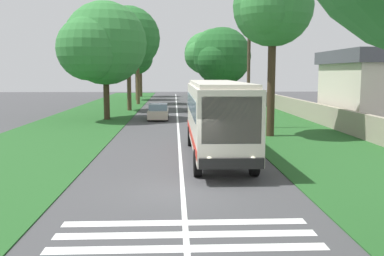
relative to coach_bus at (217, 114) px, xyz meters
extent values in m
plane|color=#424244|center=(-6.42, 1.80, -2.15)|extent=(160.00, 160.00, 0.00)
cube|color=#235623|center=(8.58, 10.00, -2.13)|extent=(120.00, 8.00, 0.04)
cube|color=#235623|center=(8.58, -6.40, -2.13)|extent=(120.00, 8.00, 0.04)
cube|color=silver|center=(8.58, 1.80, -2.14)|extent=(110.00, 0.16, 0.01)
cube|color=silver|center=(-0.03, 0.00, -0.05)|extent=(11.00, 2.50, 2.90)
cube|color=slate|center=(0.27, 0.00, 0.48)|extent=(9.68, 2.54, 0.85)
cube|color=slate|center=(-5.49, 0.00, 0.30)|extent=(0.08, 2.20, 1.74)
cube|color=red|center=(-0.03, 0.00, -1.05)|extent=(10.78, 2.53, 0.36)
cube|color=silver|center=(-0.03, 0.00, 1.49)|extent=(10.56, 2.30, 0.18)
cube|color=black|center=(-5.61, 0.00, -1.28)|extent=(0.16, 2.40, 0.40)
sphere|color=#F2EDCC|center=(-5.55, 0.80, -1.15)|extent=(0.24, 0.24, 0.24)
sphere|color=#F2EDCC|center=(-5.55, -0.81, -1.15)|extent=(0.24, 0.24, 0.24)
cylinder|color=black|center=(-3.93, 1.15, -1.60)|extent=(1.10, 0.32, 1.10)
cylinder|color=black|center=(3.47, 1.15, -1.60)|extent=(1.10, 0.32, 1.10)
cylinder|color=black|center=(-3.93, -1.15, -1.60)|extent=(1.10, 0.32, 1.10)
cylinder|color=black|center=(3.47, -1.15, -1.60)|extent=(1.10, 0.32, 1.10)
cube|color=silver|center=(-11.19, 1.80, -2.14)|extent=(0.45, 6.80, 0.01)
cube|color=silver|center=(-10.29, 1.80, -2.14)|extent=(0.45, 6.80, 0.01)
cube|color=silver|center=(-9.39, 1.80, -2.14)|extent=(0.45, 6.80, 0.01)
cube|color=#B7A893|center=(17.52, 3.51, -1.62)|extent=(4.30, 1.75, 0.70)
cube|color=slate|center=(17.42, 3.51, -0.99)|extent=(2.00, 1.61, 0.55)
cylinder|color=black|center=(16.17, 4.29, -1.83)|extent=(0.64, 0.22, 0.64)
cylinder|color=black|center=(18.87, 4.29, -1.83)|extent=(0.64, 0.22, 0.64)
cylinder|color=black|center=(16.17, 2.73, -1.83)|extent=(0.64, 0.22, 0.64)
cylinder|color=black|center=(18.87, 2.73, -1.83)|extent=(0.64, 0.22, 0.64)
cube|color=silver|center=(24.23, -0.19, -1.62)|extent=(4.30, 1.75, 0.70)
cube|color=slate|center=(24.13, -0.19, -0.99)|extent=(2.00, 1.61, 0.55)
cylinder|color=black|center=(22.88, 0.59, -1.83)|extent=(0.64, 0.22, 0.64)
cylinder|color=black|center=(25.58, 0.59, -1.83)|extent=(0.64, 0.22, 0.64)
cylinder|color=black|center=(22.88, -0.97, -1.83)|extent=(0.64, 0.22, 0.64)
cylinder|color=black|center=(25.58, -0.97, -1.83)|extent=(0.64, 0.22, 0.64)
cylinder|color=#4C3826|center=(45.23, 7.80, 0.40)|extent=(0.37, 0.37, 5.02)
sphere|color=#286B2D|center=(45.23, 7.80, 4.31)|extent=(5.06, 5.06, 5.06)
sphere|color=#286B2D|center=(46.75, 7.80, 3.93)|extent=(3.25, 3.25, 3.25)
sphere|color=#286B2D|center=(43.97, 8.56, 3.93)|extent=(3.26, 3.26, 3.26)
cylinder|color=#3D2D1E|center=(17.49, 8.08, 0.24)|extent=(0.53, 0.53, 4.68)
sphere|color=#337A38|center=(17.49, 8.08, 4.57)|extent=(7.24, 7.24, 7.24)
sphere|color=#337A38|center=(19.66, 8.08, 4.02)|extent=(4.07, 4.07, 4.07)
sphere|color=#337A38|center=(15.68, 9.17, 4.02)|extent=(5.35, 5.35, 5.35)
cylinder|color=brown|center=(36.29, 6.86, 1.34)|extent=(0.45, 0.45, 6.88)
sphere|color=#1E5623|center=(36.29, 6.86, 6.13)|extent=(4.93, 4.93, 4.93)
sphere|color=#1E5623|center=(37.77, 6.86, 5.76)|extent=(3.47, 3.47, 3.47)
sphere|color=#1E5623|center=(35.05, 7.60, 5.76)|extent=(2.73, 2.73, 2.73)
cylinder|color=#4C3826|center=(26.75, 7.03, 0.87)|extent=(0.46, 0.46, 5.95)
sphere|color=#286B2D|center=(26.75, 7.03, 5.73)|extent=(6.87, 6.87, 6.87)
sphere|color=#286B2D|center=(28.81, 7.03, 5.22)|extent=(3.90, 3.90, 3.90)
sphere|color=#286B2D|center=(25.03, 8.06, 5.22)|extent=(3.91, 3.91, 3.91)
cylinder|color=#4C3826|center=(54.26, 7.92, 1.11)|extent=(0.60, 0.60, 6.44)
sphere|color=#19471E|center=(54.26, 7.92, 5.61)|extent=(4.64, 4.64, 4.64)
sphere|color=#19471E|center=(55.65, 7.92, 5.26)|extent=(3.36, 3.36, 3.36)
sphere|color=#19471E|center=(53.10, 8.61, 5.26)|extent=(2.90, 2.90, 2.90)
cylinder|color=brown|center=(35.10, -4.10, -0.03)|extent=(0.37, 0.37, 4.15)
sphere|color=#1E5623|center=(35.10, -4.10, 4.10)|extent=(7.46, 7.46, 7.46)
sphere|color=#1E5623|center=(37.34, -4.10, 3.54)|extent=(4.61, 4.61, 4.61)
sphere|color=#1E5623|center=(33.24, -2.98, 3.54)|extent=(4.28, 4.28, 4.28)
cylinder|color=brown|center=(56.07, -3.47, 0.63)|extent=(0.48, 0.48, 5.48)
sphere|color=#337A38|center=(56.07, -3.47, 5.42)|extent=(7.45, 7.45, 7.45)
sphere|color=#337A38|center=(58.31, -3.47, 4.86)|extent=(4.81, 4.81, 4.81)
sphere|color=#337A38|center=(54.21, -2.35, 4.86)|extent=(5.26, 5.26, 5.26)
cylinder|color=#4C3826|center=(45.07, -3.97, 0.95)|extent=(0.50, 0.50, 6.10)
sphere|color=#286B2D|center=(45.07, -3.97, 5.64)|extent=(5.99, 5.99, 5.99)
sphere|color=#286B2D|center=(46.87, -3.97, 5.19)|extent=(4.14, 4.14, 4.14)
sphere|color=#286B2D|center=(43.58, -3.07, 5.19)|extent=(3.64, 3.64, 3.64)
cylinder|color=#3D2D1E|center=(6.85, -4.21, 1.36)|extent=(0.51, 0.51, 6.92)
sphere|color=#337A38|center=(6.85, -4.21, 6.22)|extent=(5.12, 5.12, 5.12)
sphere|color=#337A38|center=(8.39, -4.21, 5.84)|extent=(3.05, 3.05, 3.05)
sphere|color=#337A38|center=(5.57, -3.44, 5.84)|extent=(3.06, 3.06, 3.06)
cylinder|color=#473828|center=(11.04, -3.44, 1.84)|extent=(0.24, 0.24, 7.89)
cube|color=#3D3326|center=(11.04, -3.44, 5.18)|extent=(0.12, 1.40, 0.12)
cube|color=#9E937F|center=(13.58, -9.80, -1.31)|extent=(70.00, 0.40, 1.59)
camera|label=1|loc=(-21.03, 2.08, 2.03)|focal=40.41mm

